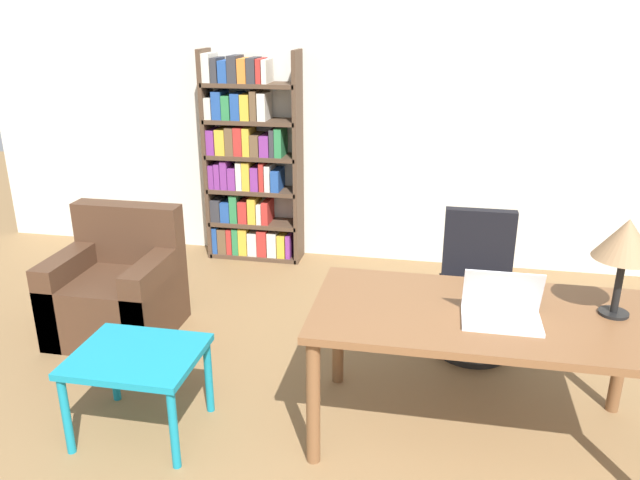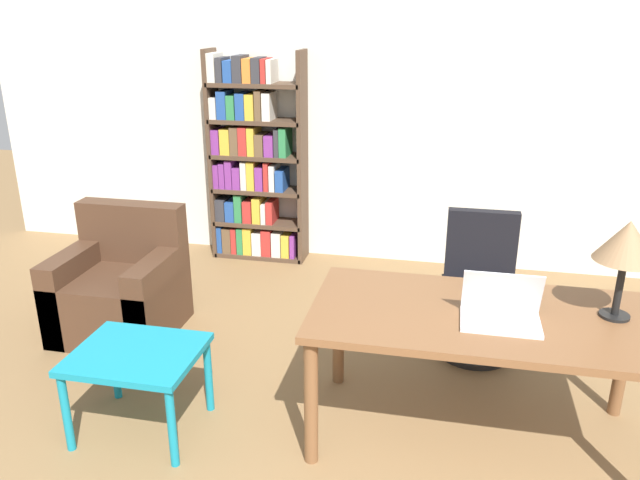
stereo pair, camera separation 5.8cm
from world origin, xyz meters
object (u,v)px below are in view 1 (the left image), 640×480
at_px(desk, 482,328).
at_px(office_chair, 476,289).
at_px(side_table_blue, 137,364).
at_px(armchair, 118,292).
at_px(laptop, 502,310).
at_px(bookshelf, 248,165).
at_px(table_lamp, 626,241).

relative_size(desk, office_chair, 1.84).
bearing_deg(side_table_blue, armchair, 123.20).
xyz_separation_m(laptop, bookshelf, (-2.01, 2.36, 0.08)).
distance_m(desk, armchair, 2.54).
xyz_separation_m(laptop, side_table_blue, (-1.82, -0.24, -0.37)).
xyz_separation_m(office_chair, armchair, (-2.44, -0.26, -0.13)).
relative_size(laptop, bookshelf, 0.20).
bearing_deg(desk, side_table_blue, -169.91).
bearing_deg(desk, laptop, -42.54).
bearing_deg(armchair, desk, -16.42).
xyz_separation_m(desk, table_lamp, (0.63, 0.10, 0.47)).
distance_m(table_lamp, office_chair, 1.26).
height_order(laptop, armchair, laptop).
distance_m(table_lamp, side_table_blue, 2.51).
bearing_deg(office_chair, side_table_blue, -144.22).
height_order(side_table_blue, armchair, armchair).
bearing_deg(bookshelf, office_chair, -34.03).
bearing_deg(desk, armchair, 163.58).
bearing_deg(armchair, office_chair, 5.97).
relative_size(desk, laptop, 4.56).
distance_m(office_chair, side_table_blue, 2.18).
bearing_deg(office_chair, table_lamp, -55.22).
distance_m(side_table_blue, armchair, 1.23).
xyz_separation_m(table_lamp, bookshelf, (-2.56, 2.19, -0.25)).
bearing_deg(laptop, table_lamp, 16.87).
bearing_deg(laptop, armchair, 162.57).
relative_size(table_lamp, bookshelf, 0.27).
bearing_deg(table_lamp, laptop, -163.13).
bearing_deg(table_lamp, bookshelf, 139.45).
height_order(office_chair, armchair, office_chair).
height_order(office_chair, side_table_blue, office_chair).
distance_m(office_chair, bookshelf, 2.40).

